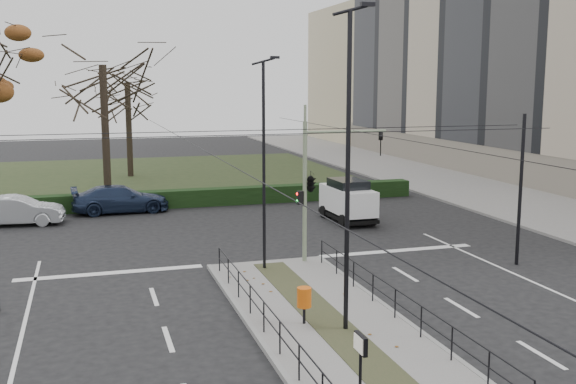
% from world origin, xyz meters
% --- Properties ---
extents(ground, '(140.00, 140.00, 0.00)m').
position_xyz_m(ground, '(0.00, 0.00, 0.00)').
color(ground, black).
rests_on(ground, ground).
extents(median_island, '(4.40, 15.00, 0.14)m').
position_xyz_m(median_island, '(0.00, -2.50, 0.07)').
color(median_island, slate).
rests_on(median_island, ground).
extents(sidewalk_east, '(8.00, 90.00, 0.14)m').
position_xyz_m(sidewalk_east, '(18.00, 22.00, 0.07)').
color(sidewalk_east, slate).
rests_on(sidewalk_east, ground).
extents(park, '(38.00, 26.00, 0.10)m').
position_xyz_m(park, '(-6.00, 32.00, 0.05)').
color(park, '#253219').
rests_on(park, ground).
extents(hedge, '(38.00, 1.00, 1.00)m').
position_xyz_m(hedge, '(-6.00, 18.60, 0.50)').
color(hedge, black).
rests_on(hedge, ground).
extents(apartment_block, '(13.09, 52.10, 21.64)m').
position_xyz_m(apartment_block, '(27.97, 23.97, 10.39)').
color(apartment_block, '#C1B08B').
rests_on(apartment_block, ground).
extents(median_railing, '(4.14, 13.24, 0.92)m').
position_xyz_m(median_railing, '(0.00, -2.60, 0.98)').
color(median_railing, black).
rests_on(median_railing, median_island).
extents(catenary, '(20.00, 34.00, 6.00)m').
position_xyz_m(catenary, '(0.00, 1.62, 3.42)').
color(catenary, black).
rests_on(catenary, ground).
extents(traffic_light, '(3.78, 2.17, 5.56)m').
position_xyz_m(traffic_light, '(1.82, 4.50, 3.38)').
color(traffic_light, gray).
rests_on(traffic_light, median_island).
extents(litter_bin, '(0.43, 0.43, 1.10)m').
position_xyz_m(litter_bin, '(-0.73, -2.26, 0.92)').
color(litter_bin, black).
rests_on(litter_bin, median_island).
extents(info_panel, '(0.11, 0.52, 1.98)m').
position_xyz_m(info_panel, '(-1.51, -8.30, 1.70)').
color(info_panel, black).
rests_on(info_panel, median_island).
extents(streetlamp_median_near, '(0.77, 0.16, 9.18)m').
position_xyz_m(streetlamp_median_near, '(0.29, -3.05, 4.81)').
color(streetlamp_median_near, black).
rests_on(streetlamp_median_near, median_island).
extents(streetlamp_median_far, '(0.67, 0.14, 8.01)m').
position_xyz_m(streetlamp_median_far, '(-0.31, 3.88, 4.21)').
color(streetlamp_median_far, black).
rests_on(streetlamp_median_far, median_island).
extents(parked_car_second, '(4.68, 2.02, 1.50)m').
position_xyz_m(parked_car_second, '(-10.17, 15.86, 0.75)').
color(parked_car_second, '#B0B3B8').
rests_on(parked_car_second, ground).
extents(parked_car_third, '(5.37, 2.38, 1.53)m').
position_xyz_m(parked_car_third, '(-4.96, 17.83, 0.77)').
color(parked_car_third, '#1D2945').
rests_on(parked_car_third, ground).
extents(white_van, '(2.00, 4.11, 2.22)m').
position_xyz_m(white_van, '(6.29, 11.86, 1.17)').
color(white_van, white).
rests_on(white_van, ground).
extents(bare_tree_center, '(5.64, 5.64, 9.46)m').
position_xyz_m(bare_tree_center, '(-3.48, 32.22, 6.69)').
color(bare_tree_center, black).
rests_on(bare_tree_center, park).
extents(bare_tree_near, '(7.56, 7.56, 10.78)m').
position_xyz_m(bare_tree_near, '(-5.55, 20.45, 7.62)').
color(bare_tree_near, black).
rests_on(bare_tree_near, park).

